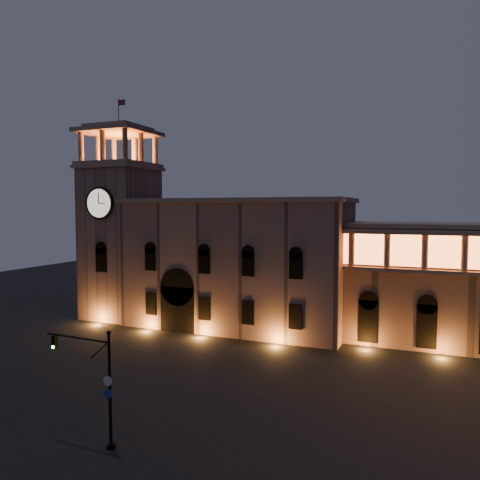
{
  "coord_description": "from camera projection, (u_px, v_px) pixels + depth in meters",
  "views": [
    {
      "loc": [
        22.6,
        -36.91,
        16.25
      ],
      "look_at": [
        0.91,
        16.0,
        12.4
      ],
      "focal_mm": 35.0,
      "sensor_mm": 36.0,
      "label": 1
    }
  ],
  "objects": [
    {
      "name": "government_building",
      "position": [
        236.0,
        263.0,
        64.16
      ],
      "size": [
        30.8,
        12.8,
        17.6
      ],
      "color": "#826155",
      "rests_on": "ground"
    },
    {
      "name": "ground",
      "position": [
        166.0,
        382.0,
        43.72
      ],
      "size": [
        160.0,
        160.0,
        0.0
      ],
      "primitive_type": "plane",
      "color": "black",
      "rests_on": "ground"
    },
    {
      "name": "traffic_light",
      "position": [
        98.0,
        384.0,
        31.86
      ],
      "size": [
        5.92,
        0.71,
        8.12
      ],
      "rotation": [
        0.0,
        0.0,
        -0.05
      ],
      "color": "black",
      "rests_on": "ground"
    },
    {
      "name": "clock_tower",
      "position": [
        121.0,
        234.0,
        70.01
      ],
      "size": [
        9.8,
        9.8,
        32.4
      ],
      "color": "#826155",
      "rests_on": "ground"
    }
  ]
}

